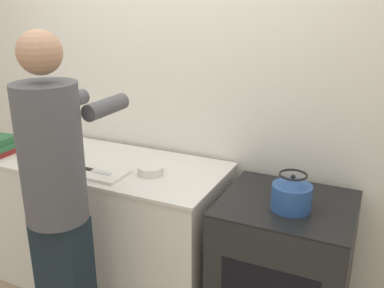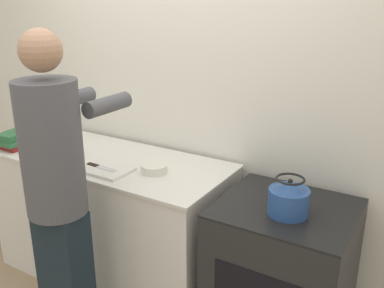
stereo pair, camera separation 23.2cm
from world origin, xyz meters
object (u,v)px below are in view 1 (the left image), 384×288
canister_jar (30,132)px  kettle (292,194)px  oven (282,273)px  cutting_board (101,173)px  person (57,193)px  knife (95,171)px  bowl_prep (55,157)px

canister_jar → kettle: bearing=-5.2°
oven → cutting_board: size_ratio=2.97×
person → canister_jar: size_ratio=11.21×
oven → knife: knife is taller
knife → oven: bearing=12.1°
cutting_board → person: bearing=-85.1°
cutting_board → canister_jar: 0.88m
cutting_board → kettle: 1.12m
knife → kettle: 1.16m
knife → bowl_prep: 0.36m
cutting_board → bowl_prep: size_ratio=1.50×
knife → kettle: kettle is taller
bowl_prep → canister_jar: bearing=152.1°
oven → canister_jar: size_ratio=5.57×
bowl_prep → person: bearing=-46.7°
oven → person: size_ratio=0.50×
oven → cutting_board: 1.20m
knife → kettle: size_ratio=1.09×
kettle → canister_jar: (-1.94, 0.18, 0.03)m
cutting_board → bowl_prep: 0.40m
cutting_board → kettle: size_ratio=1.46×
cutting_board → knife: 0.04m
person → knife: (-0.08, 0.40, -0.04)m
oven → person: bearing=-151.1°
cutting_board → knife: size_ratio=1.33×
oven → bowl_prep: 1.57m
oven → person: 1.31m
oven → canister_jar: canister_jar is taller
kettle → canister_jar: size_ratio=1.29×
bowl_prep → canister_jar: size_ratio=1.25×
person → knife: person is taller
person → cutting_board: 0.41m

